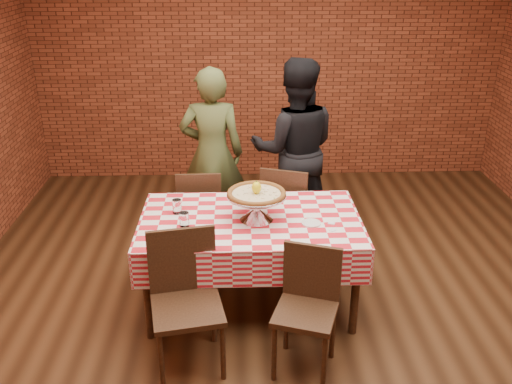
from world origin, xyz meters
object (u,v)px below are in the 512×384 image
at_px(diner_black, 294,150).
at_px(diner_olive, 212,154).
at_px(chair_near_left, 187,306).
at_px(pizza_stand, 256,207).
at_px(water_glass_left, 184,220).
at_px(chair_far_left, 201,211).
at_px(pizza, 256,194).
at_px(chair_far_right, 288,209).
at_px(table, 251,262).
at_px(condiment_caddy, 249,193).
at_px(chair_near_right, 305,315).
at_px(water_glass_right, 177,206).

bearing_deg(diner_black, diner_olive, 0.51).
bearing_deg(chair_near_left, pizza_stand, 44.64).
height_order(water_glass_left, chair_far_left, same).
height_order(pizza, chair_far_right, pizza).
bearing_deg(diner_black, water_glass_left, 57.29).
height_order(water_glass_left, diner_black, diner_black).
xyz_separation_m(table, pizza_stand, (0.05, -0.01, 0.48)).
bearing_deg(condiment_caddy, pizza_stand, -65.98).
height_order(condiment_caddy, chair_far_right, chair_far_right).
xyz_separation_m(table, diner_black, (0.46, 1.23, 0.50)).
height_order(water_glass_left, diner_olive, diner_olive).
relative_size(table, chair_near_right, 1.91).
xyz_separation_m(pizza, chair_near_right, (0.29, -0.78, -0.53)).
relative_size(pizza, water_glass_left, 3.92).
bearing_deg(table, chair_far_right, 65.64).
xyz_separation_m(table, condiment_caddy, (0.00, 0.32, 0.45)).
bearing_deg(pizza_stand, water_glass_right, 167.82).
distance_m(table, water_glass_left, 0.67).
relative_size(pizza, condiment_caddy, 3.19).
bearing_deg(condiment_caddy, diner_olive, 126.24).
height_order(pizza_stand, chair_near_right, pizza_stand).
bearing_deg(table, condiment_caddy, 89.62).
bearing_deg(table, diner_olive, 104.93).
bearing_deg(water_glass_right, diner_black, 47.35).
relative_size(water_glass_right, diner_black, 0.06).
relative_size(pizza, chair_near_left, 0.47).
relative_size(water_glass_right, chair_near_right, 0.13).
height_order(chair_near_left, diner_black, diner_black).
distance_m(diner_olive, diner_black, 0.79).
distance_m(pizza_stand, diner_olive, 1.32).
height_order(pizza, chair_near_right, pizza).
distance_m(table, chair_near_right, 0.86).
xyz_separation_m(pizza_stand, chair_far_right, (0.32, 0.82, -0.41)).
xyz_separation_m(water_glass_left, diner_black, (0.95, 1.34, 0.06)).
distance_m(chair_near_left, diner_black, 2.18).
height_order(chair_near_left, chair_far_left, chair_near_left).
bearing_deg(chair_far_left, water_glass_right, 78.43).
xyz_separation_m(pizza_stand, diner_black, (0.41, 1.24, 0.02)).
relative_size(pizza, chair_far_right, 0.49).
xyz_separation_m(pizza_stand, chair_near_right, (0.29, -0.78, -0.42)).
relative_size(chair_far_left, chair_far_right, 0.96).
bearing_deg(water_glass_right, water_glass_left, -71.98).
xyz_separation_m(chair_near_right, diner_black, (0.12, 2.02, 0.44)).
distance_m(chair_near_right, chair_far_right, 1.60).
height_order(chair_near_left, diner_olive, diner_olive).
xyz_separation_m(chair_far_left, diner_olive, (0.10, 0.43, 0.40)).
relative_size(table, chair_far_right, 1.84).
distance_m(condiment_caddy, chair_near_right, 1.23).
relative_size(pizza_stand, chair_far_left, 0.52).
bearing_deg(water_glass_right, condiment_caddy, 19.50).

